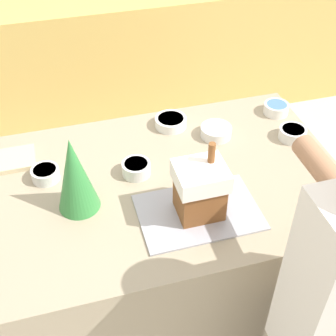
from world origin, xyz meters
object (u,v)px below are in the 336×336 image
(gingerbread_house, at_px, (200,189))
(candy_bowl_center_rear, at_px, (216,131))
(decorative_tree, at_px, (75,174))
(candy_bowl_near_tray_right, at_px, (136,168))
(candy_bowl_far_right, at_px, (171,122))
(candy_bowl_far_left, at_px, (293,133))
(candy_bowl_beside_tree, at_px, (276,108))
(candy_bowl_behind_tray, at_px, (45,174))
(cookbook, at_px, (5,161))
(baking_tray, at_px, (199,212))

(gingerbread_house, xyz_separation_m, candy_bowl_center_rear, (0.22, 0.41, -0.09))
(decorative_tree, relative_size, candy_bowl_near_tray_right, 2.72)
(candy_bowl_near_tray_right, bearing_deg, candy_bowl_far_right, 51.13)
(candy_bowl_far_left, bearing_deg, candy_bowl_beside_tree, 84.89)
(candy_bowl_center_rear, relative_size, candy_bowl_behind_tray, 1.24)
(decorative_tree, xyz_separation_m, candy_bowl_far_right, (0.45, 0.38, -0.13))
(candy_bowl_beside_tree, distance_m, cookbook, 1.19)
(candy_bowl_behind_tray, bearing_deg, baking_tray, -33.10)
(gingerbread_house, distance_m, candy_bowl_near_tray_right, 0.32)
(candy_bowl_center_rear, bearing_deg, candy_bowl_behind_tray, -173.55)
(candy_bowl_near_tray_right, bearing_deg, candy_bowl_beside_tree, 18.41)
(gingerbread_house, relative_size, candy_bowl_near_tray_right, 2.51)
(candy_bowl_beside_tree, xyz_separation_m, candy_bowl_near_tray_right, (-0.70, -0.23, 0.00))
(candy_bowl_center_rear, bearing_deg, gingerbread_house, -117.70)
(candy_bowl_far_right, xyz_separation_m, cookbook, (-0.70, -0.06, -0.01))
(decorative_tree, distance_m, candy_bowl_center_rear, 0.68)
(cookbook, bearing_deg, candy_bowl_far_left, -7.84)
(candy_bowl_behind_tray, distance_m, cookbook, 0.20)
(baking_tray, bearing_deg, candy_bowl_far_left, 30.47)
(candy_bowl_near_tray_right, bearing_deg, decorative_tree, -154.22)
(baking_tray, xyz_separation_m, candy_bowl_behind_tray, (-0.50, 0.33, 0.02))
(candy_bowl_near_tray_right, relative_size, candy_bowl_behind_tray, 1.03)
(gingerbread_house, relative_size, candy_bowl_far_right, 2.01)
(baking_tray, height_order, decorative_tree, decorative_tree)
(baking_tray, distance_m, candy_bowl_center_rear, 0.46)
(candy_bowl_center_rear, relative_size, cookbook, 0.56)
(candy_bowl_beside_tree, xyz_separation_m, cookbook, (-1.19, -0.03, -0.02))
(baking_tray, distance_m, cookbook, 0.80)
(candy_bowl_beside_tree, height_order, candy_bowl_far_right, candy_bowl_beside_tree)
(candy_bowl_near_tray_right, bearing_deg, candy_bowl_center_rear, 21.00)
(candy_bowl_far_left, distance_m, candy_bowl_center_rear, 0.32)
(candy_bowl_beside_tree, bearing_deg, candy_bowl_near_tray_right, -161.59)
(candy_bowl_center_rear, xyz_separation_m, cookbook, (-0.87, 0.06, -0.01))
(baking_tray, height_order, cookbook, cookbook)
(candy_bowl_near_tray_right, xyz_separation_m, candy_bowl_behind_tray, (-0.34, 0.06, -0.00))
(candy_bowl_near_tray_right, distance_m, candy_bowl_far_right, 0.34)
(candy_bowl_beside_tree, bearing_deg, candy_bowl_far_right, 176.19)
(decorative_tree, bearing_deg, candy_bowl_near_tray_right, 25.78)
(candy_bowl_beside_tree, xyz_separation_m, candy_bowl_behind_tray, (-1.04, -0.17, 0.00))
(baking_tray, relative_size, cookbook, 1.80)
(candy_bowl_beside_tree, height_order, candy_bowl_behind_tray, same)
(candy_bowl_far_left, height_order, candy_bowl_near_tray_right, candy_bowl_near_tray_right)
(candy_bowl_beside_tree, bearing_deg, decorative_tree, -159.67)
(decorative_tree, height_order, candy_bowl_far_left, decorative_tree)
(candy_bowl_beside_tree, bearing_deg, cookbook, -178.53)
(baking_tray, bearing_deg, cookbook, 144.44)
(candy_bowl_behind_tray, bearing_deg, cookbook, 137.12)
(candy_bowl_near_tray_right, height_order, candy_bowl_far_right, candy_bowl_near_tray_right)
(candy_bowl_behind_tray, relative_size, candy_bowl_far_right, 0.78)
(gingerbread_house, xyz_separation_m, cookbook, (-0.65, 0.47, -0.11))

